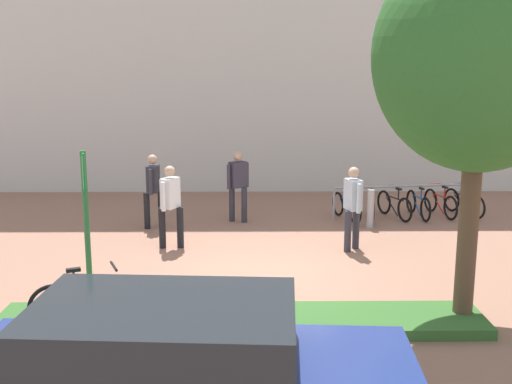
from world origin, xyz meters
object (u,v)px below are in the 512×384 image
object	(u,v)px
person_suited_navy	(238,182)
person_shirt_blue	(353,203)
bike_at_sign	(88,300)
bike_rack_cluster	(406,204)
bollard_steel	(370,209)
parking_sign_post	(86,214)
person_casual_tan	(170,201)
tree_sidewalk	(480,56)
car_navy_sedan	(181,384)
person_suited_dark	(153,186)

from	to	relation	value
person_suited_navy	person_shirt_blue	bearing A→B (deg)	-45.39
bike_at_sign	person_shirt_blue	bearing A→B (deg)	39.22
bike_rack_cluster	bollard_steel	xyz separation A→B (m)	(-1.08, -0.98, 0.10)
parking_sign_post	bollard_steel	bearing A→B (deg)	47.61
bike_rack_cluster	bollard_steel	size ratio (longest dim) A/B	4.14
person_shirt_blue	person_casual_tan	xyz separation A→B (m)	(-3.70, 0.20, 0.00)
tree_sidewalk	person_casual_tan	size ratio (longest dim) A/B	3.16
car_navy_sedan	tree_sidewalk	bearing A→B (deg)	39.86
bike_rack_cluster	car_navy_sedan	xyz separation A→B (m)	(-4.54, -9.57, 0.41)
bike_rack_cluster	person_casual_tan	size ratio (longest dim) A/B	2.17
bike_rack_cluster	person_suited_navy	xyz separation A→B (m)	(-4.17, -0.39, 0.64)
person_casual_tan	bike_rack_cluster	bearing A→B (deg)	25.05
person_suited_dark	bike_at_sign	bearing A→B (deg)	-91.30
tree_sidewalk	car_navy_sedan	world-z (taller)	tree_sidewalk
bollard_steel	tree_sidewalk	bearing A→B (deg)	-86.92
bollard_steel	person_suited_dark	xyz separation A→B (m)	(-5.04, 0.05, 0.53)
parking_sign_post	person_casual_tan	size ratio (longest dim) A/B	1.48
tree_sidewalk	person_suited_navy	size ratio (longest dim) A/B	3.16
person_casual_tan	car_navy_sedan	xyz separation A→B (m)	(0.97, -6.99, -0.23)
bike_rack_cluster	person_suited_dark	distance (m)	6.22
person_suited_dark	car_navy_sedan	xyz separation A→B (m)	(1.57, -8.64, -0.23)
person_suited_navy	car_navy_sedan	xyz separation A→B (m)	(-0.37, -9.18, -0.23)
bike_rack_cluster	car_navy_sedan	world-z (taller)	car_navy_sedan
parking_sign_post	person_suited_dark	size ratio (longest dim) A/B	1.48
person_suited_dark	car_navy_sedan	bearing A→B (deg)	-79.67
car_navy_sedan	person_suited_dark	bearing A→B (deg)	100.33
parking_sign_post	person_suited_dark	bearing A→B (deg)	89.52
person_shirt_blue	person_suited_navy	size ratio (longest dim) A/B	1.00
tree_sidewalk	bike_at_sign	xyz separation A→B (m)	(-5.45, 0.03, -3.47)
bike_at_sign	person_shirt_blue	distance (m)	5.75
bike_at_sign	bollard_steel	distance (m)	7.48
parking_sign_post	person_shirt_blue	world-z (taller)	parking_sign_post
person_suited_navy	car_navy_sedan	world-z (taller)	person_suited_navy
bike_rack_cluster	car_navy_sedan	size ratio (longest dim) A/B	0.85
bollard_steel	car_navy_sedan	bearing A→B (deg)	-111.96
car_navy_sedan	parking_sign_post	bearing A→B (deg)	118.23
tree_sidewalk	bike_at_sign	world-z (taller)	tree_sidewalk
bike_rack_cluster	person_suited_navy	world-z (taller)	person_suited_navy
person_shirt_blue	bike_at_sign	bearing A→B (deg)	-140.78
tree_sidewalk	person_suited_dark	bearing A→B (deg)	134.09
bike_rack_cluster	car_navy_sedan	bearing A→B (deg)	-115.41
bike_at_sign	car_navy_sedan	distance (m)	3.62
bike_at_sign	person_suited_dark	xyz separation A→B (m)	(0.12, 5.47, 0.63)
parking_sign_post	bike_rack_cluster	world-z (taller)	parking_sign_post
bollard_steel	person_shirt_blue	world-z (taller)	person_shirt_blue
tree_sidewalk	person_shirt_blue	distance (m)	4.73
parking_sign_post	car_navy_sedan	bearing A→B (deg)	-61.77
person_casual_tan	car_navy_sedan	distance (m)	7.06
tree_sidewalk	parking_sign_post	bearing A→B (deg)	-178.75
bike_at_sign	bike_rack_cluster	bearing A→B (deg)	45.71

